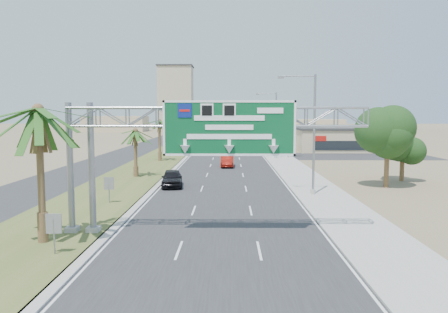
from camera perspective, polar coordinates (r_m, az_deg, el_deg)
road at (r=124.29m, az=0.51°, el=2.44°), size 12.00×300.00×0.02m
sidewalk_right at (r=124.54m, az=4.43°, el=2.44°), size 4.00×300.00×0.10m
median_grass at (r=124.73m, az=-4.09°, el=2.46°), size 7.00×300.00×0.12m
opposing_road at (r=125.52m, az=-7.28°, el=2.42°), size 8.00×300.00×0.02m
sign_gantry at (r=24.09m, az=-3.04°, el=3.89°), size 16.75×1.24×7.50m
palm_near at (r=24.15m, az=-23.11°, el=5.53°), size 5.70×5.70×8.35m
palm_row_b at (r=47.22m, az=-11.52°, el=3.18°), size 3.99×3.99×5.95m
palm_row_c at (r=62.92m, az=-8.44°, el=4.50°), size 3.99×3.99×6.75m
palm_row_d at (r=80.76m, az=-6.39°, el=3.85°), size 3.99×3.99×5.45m
palm_row_e at (r=99.62m, az=-5.04°, el=4.57°), size 3.99×3.99×6.15m
palm_row_f at (r=124.52m, az=-3.87°, el=4.59°), size 3.99×3.99×5.75m
streetlight_near at (r=36.79m, az=11.37°, el=2.23°), size 3.27×0.44×10.00m
streetlight_mid at (r=66.48m, az=6.62°, el=3.74°), size 3.27×0.44×10.00m
streetlight_far at (r=102.35m, az=4.56°, el=4.38°), size 3.27×0.44×10.00m
signal_mast at (r=86.22m, az=3.86°, el=4.27°), size 10.28×0.71×8.00m
store_building at (r=83.07m, az=15.75°, el=2.06°), size 18.00×10.00×4.00m
oak_near at (r=42.69m, az=20.59°, el=2.21°), size 4.50×4.50×6.80m
oak_far at (r=47.53m, az=22.33°, el=1.59°), size 3.50×3.50×5.60m
median_signback_a at (r=22.40m, az=-21.35°, el=-8.53°), size 0.75×0.08×2.08m
median_signback_b at (r=33.77m, az=-14.79°, el=-3.67°), size 0.75×0.08×2.08m
tower_distant at (r=266.32m, az=-6.32°, el=7.83°), size 20.00×16.00×35.00m
building_distant_left at (r=180.00m, az=-13.93°, el=4.19°), size 24.00×14.00×6.00m
building_distant_right at (r=156.95m, az=11.61°, el=3.88°), size 20.00×12.00×5.00m
car_left_lane at (r=41.00m, az=-6.81°, el=-2.85°), size 2.37×4.85×1.59m
car_mid_lane at (r=56.01m, az=0.40°, el=-0.61°), size 1.61×4.56×1.50m
car_right_lane at (r=74.44m, az=3.62°, el=0.92°), size 3.12×5.71×1.52m
car_far at (r=89.89m, az=-1.12°, el=1.65°), size 2.14×4.56×1.29m
pole_sign_red_near at (r=68.13m, az=8.45°, el=5.10°), size 2.41×0.73×8.10m
pole_sign_blue at (r=75.62m, az=7.88°, el=4.76°), size 2.02×0.48×7.80m
pole_sign_red_far at (r=99.17m, az=6.14°, el=5.57°), size 2.14×1.15×8.65m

